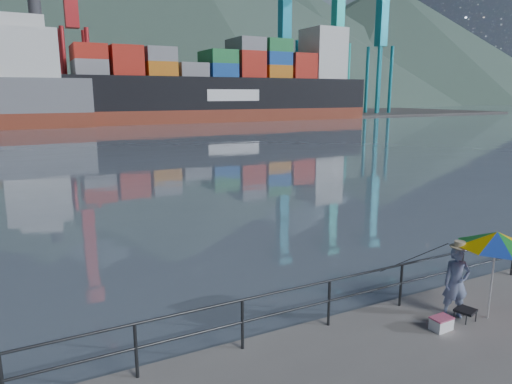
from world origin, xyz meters
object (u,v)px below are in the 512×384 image
beach_umbrella (497,239)px  cooler_bag (441,324)px  fisherman (456,282)px  container_ship (231,88)px

beach_umbrella → cooler_bag: bearing=175.4°
fisherman → beach_umbrella: size_ratio=0.81×
cooler_bag → container_ship: (28.11, 74.16, 5.72)m
fisherman → beach_umbrella: bearing=-9.8°
cooler_bag → container_ship: 79.52m
cooler_bag → beach_umbrella: bearing=-6.5°
beach_umbrella → container_ship: 79.06m
fisherman → container_ship: bearing=93.3°
beach_umbrella → cooler_bag: beach_umbrella is taller
fisherman → cooler_bag: fisherman is taller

